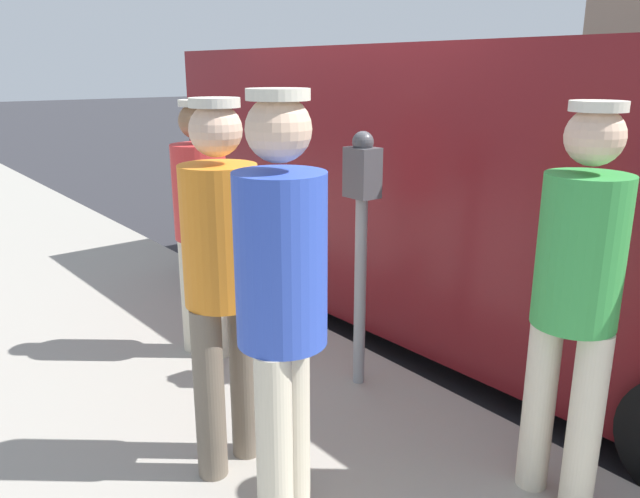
{
  "coord_description": "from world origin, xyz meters",
  "views": [
    {
      "loc": [
        3.67,
        3.34,
        2.0
      ],
      "look_at": [
        1.65,
        0.76,
        1.05
      ],
      "focal_mm": 35.09,
      "sensor_mm": 36.0,
      "label": 1
    }
  ],
  "objects_px": {
    "pedestrian_in_green": "(577,287)",
    "pedestrian_in_red": "(201,215)",
    "parked_van": "(475,184)",
    "pedestrian_in_blue": "(282,298)",
    "pedestrian_in_orange": "(222,268)",
    "parking_meter_near": "(361,218)"
  },
  "relations": [
    {
      "from": "pedestrian_in_green",
      "to": "pedestrian_in_red",
      "type": "relative_size",
      "value": 1.04
    },
    {
      "from": "parked_van",
      "to": "pedestrian_in_red",
      "type": "bearing_deg",
      "value": -15.36
    },
    {
      "from": "pedestrian_in_blue",
      "to": "pedestrian_in_orange",
      "type": "height_order",
      "value": "pedestrian_in_blue"
    },
    {
      "from": "pedestrian_in_red",
      "to": "parked_van",
      "type": "bearing_deg",
      "value": 164.64
    },
    {
      "from": "parking_meter_near",
      "to": "pedestrian_in_red",
      "type": "height_order",
      "value": "pedestrian_in_red"
    },
    {
      "from": "parking_meter_near",
      "to": "parked_van",
      "type": "xyz_separation_m",
      "value": [
        -1.5,
        -0.39,
        -0.03
      ]
    },
    {
      "from": "pedestrian_in_blue",
      "to": "parked_van",
      "type": "bearing_deg",
      "value": -155.6
    },
    {
      "from": "pedestrian_in_green",
      "to": "parking_meter_near",
      "type": "bearing_deg",
      "value": -91.06
    },
    {
      "from": "pedestrian_in_blue",
      "to": "parked_van",
      "type": "relative_size",
      "value": 0.34
    },
    {
      "from": "parking_meter_near",
      "to": "pedestrian_in_orange",
      "type": "bearing_deg",
      "value": 12.68
    },
    {
      "from": "pedestrian_in_blue",
      "to": "pedestrian_in_green",
      "type": "xyz_separation_m",
      "value": [
        -1.07,
        0.55,
        -0.03
      ]
    },
    {
      "from": "pedestrian_in_green",
      "to": "pedestrian_in_orange",
      "type": "distance_m",
      "value": 1.5
    },
    {
      "from": "parking_meter_near",
      "to": "pedestrian_in_blue",
      "type": "bearing_deg",
      "value": 35.72
    },
    {
      "from": "pedestrian_in_green",
      "to": "pedestrian_in_red",
      "type": "height_order",
      "value": "pedestrian_in_green"
    },
    {
      "from": "pedestrian_in_red",
      "to": "parked_van",
      "type": "relative_size",
      "value": 0.32
    },
    {
      "from": "parked_van",
      "to": "pedestrian_in_green",
      "type": "bearing_deg",
      "value": 48.6
    },
    {
      "from": "parking_meter_near",
      "to": "pedestrian_in_red",
      "type": "distance_m",
      "value": 1.08
    },
    {
      "from": "pedestrian_in_blue",
      "to": "pedestrian_in_green",
      "type": "height_order",
      "value": "pedestrian_in_blue"
    },
    {
      "from": "parked_van",
      "to": "pedestrian_in_blue",
      "type": "bearing_deg",
      "value": 24.4
    },
    {
      "from": "pedestrian_in_orange",
      "to": "pedestrian_in_green",
      "type": "bearing_deg",
      "value": 132.4
    },
    {
      "from": "pedestrian_in_red",
      "to": "pedestrian_in_orange",
      "type": "xyz_separation_m",
      "value": [
        0.51,
        1.18,
        0.04
      ]
    },
    {
      "from": "pedestrian_in_blue",
      "to": "pedestrian_in_orange",
      "type": "xyz_separation_m",
      "value": [
        -0.06,
        -0.56,
        -0.03
      ]
    }
  ]
}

